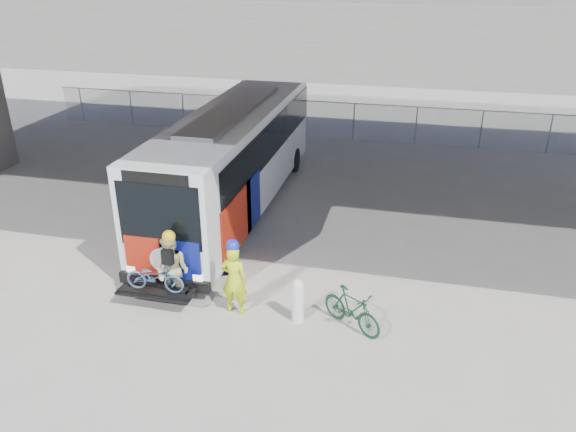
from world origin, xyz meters
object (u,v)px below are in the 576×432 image
(bollard, at_px, (298,299))
(bike_parked, at_px, (352,310))
(cyclist_tan, at_px, (172,270))
(cyclist_hivis, at_px, (234,278))
(bus, at_px, (235,152))

(bollard, xyz_separation_m, bike_parked, (1.33, -0.00, -0.10))
(cyclist_tan, relative_size, bike_parked, 1.20)
(cyclist_hivis, bearing_deg, bus, -69.91)
(bus, height_order, bollard, bus)
(bus, height_order, cyclist_hivis, bus)
(bollard, height_order, cyclist_tan, cyclist_tan)
(cyclist_hivis, relative_size, bike_parked, 1.17)
(bus, relative_size, cyclist_tan, 6.07)
(cyclist_hivis, xyz_separation_m, bike_parked, (2.97, -0.00, -0.47))
(bollard, bearing_deg, cyclist_hivis, 180.00)
(bus, distance_m, cyclist_hivis, 6.75)
(cyclist_hivis, relative_size, cyclist_tan, 0.97)
(bus, distance_m, bollard, 7.47)
(cyclist_tan, xyz_separation_m, bike_parked, (4.64, 0.00, -0.47))
(bus, bearing_deg, bike_parked, -51.67)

